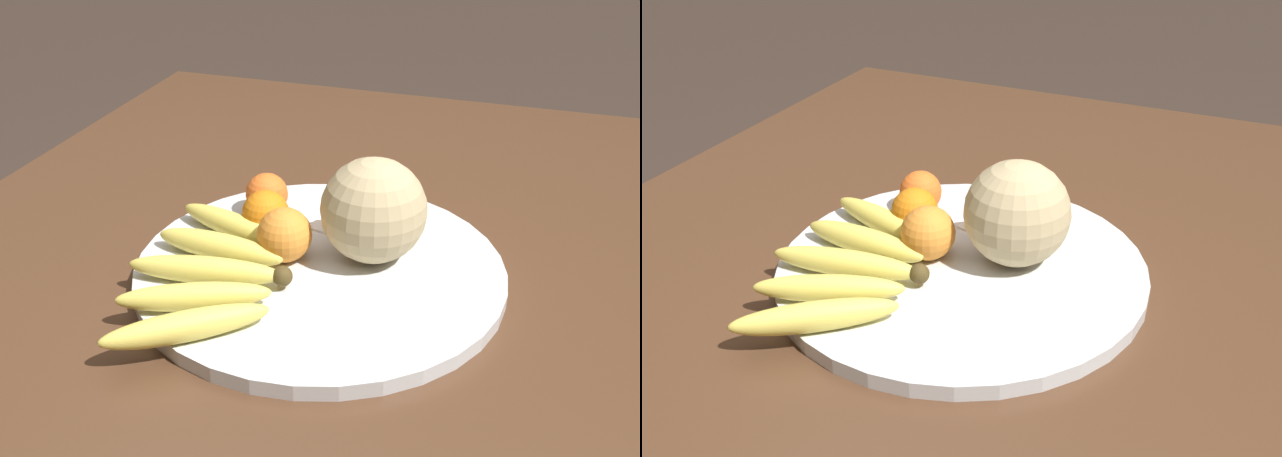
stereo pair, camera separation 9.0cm
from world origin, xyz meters
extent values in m
cube|color=#4C301E|center=(0.00, 0.00, 0.75)|extent=(1.32, 1.09, 0.04)
cube|color=#4C301E|center=(-0.57, -0.46, 0.37)|extent=(0.07, 0.07, 0.73)
cylinder|color=silver|center=(0.06, 0.02, 0.78)|extent=(0.46, 0.46, 0.02)
torus|color=#1E4C56|center=(0.06, 0.02, 0.79)|extent=(0.46, 0.46, 0.01)
sphere|color=tan|center=(0.02, 0.08, 0.86)|extent=(0.13, 0.13, 0.13)
sphere|color=#473819|center=(0.13, 0.00, 0.81)|extent=(0.02, 0.02, 0.02)
ellipsoid|color=#E5D156|center=(0.03, -0.10, 0.81)|extent=(0.09, 0.19, 0.03)
ellipsoid|color=#E5D156|center=(0.09, -0.10, 0.81)|extent=(0.05, 0.17, 0.03)
ellipsoid|color=#E5D156|center=(0.14, -0.09, 0.81)|extent=(0.06, 0.19, 0.03)
ellipsoid|color=#E5D156|center=(0.20, -0.08, 0.81)|extent=(0.10, 0.17, 0.03)
ellipsoid|color=#E5D156|center=(0.25, -0.06, 0.81)|extent=(0.14, 0.17, 0.03)
sphere|color=orange|center=(0.01, -0.07, 0.82)|extent=(0.06, 0.06, 0.06)
sphere|color=orange|center=(-0.09, 0.07, 0.82)|extent=(0.06, 0.06, 0.06)
sphere|color=orange|center=(-0.05, -0.09, 0.82)|extent=(0.06, 0.06, 0.06)
sphere|color=orange|center=(0.06, -0.02, 0.83)|extent=(0.07, 0.07, 0.07)
cube|color=white|center=(-0.06, 0.01, 0.79)|extent=(0.08, 0.05, 0.00)
camera|label=1|loc=(0.81, 0.27, 1.28)|focal=42.00mm
camera|label=2|loc=(0.78, 0.35, 1.28)|focal=42.00mm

